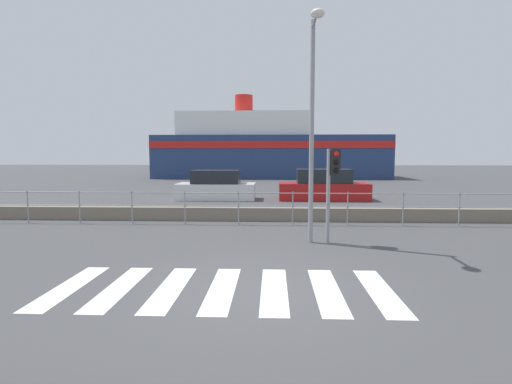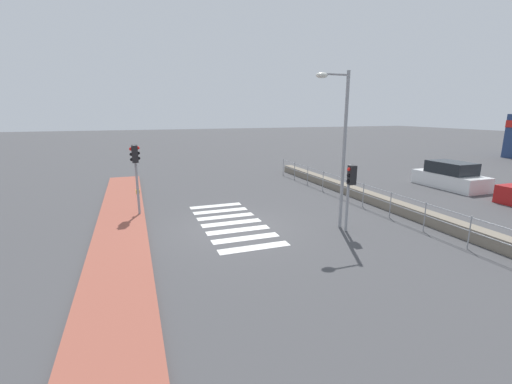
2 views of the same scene
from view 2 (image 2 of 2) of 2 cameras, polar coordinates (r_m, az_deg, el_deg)
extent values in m
plane|color=#424244|center=(13.05, -3.34, -5.99)|extent=(160.00, 160.00, 0.00)
cube|color=#934C3D|center=(12.58, -21.70, -7.39)|extent=(24.00, 1.80, 0.12)
cube|color=silver|center=(16.13, -6.71, -2.30)|extent=(0.45, 2.40, 0.01)
cube|color=silver|center=(15.29, -5.94, -3.15)|extent=(0.45, 2.40, 0.01)
cube|color=silver|center=(14.45, -5.07, -4.10)|extent=(0.45, 2.40, 0.01)
cube|color=silver|center=(13.62, -4.09, -5.16)|extent=(0.45, 2.40, 0.01)
cube|color=silver|center=(12.81, -2.99, -6.35)|extent=(0.45, 2.40, 0.01)
cube|color=silver|center=(12.00, -1.73, -7.70)|extent=(0.45, 2.40, 0.01)
cube|color=silver|center=(11.21, -0.27, -9.25)|extent=(0.45, 2.40, 0.01)
cube|color=slate|center=(16.48, 21.66, -2.01)|extent=(21.91, 0.55, 0.46)
cylinder|color=gray|center=(15.74, 19.51, 0.55)|extent=(19.72, 0.03, 0.03)
cylinder|color=gray|center=(15.83, 19.39, -1.01)|extent=(19.72, 0.03, 0.03)
cylinder|color=gray|center=(24.12, 4.56, 4.21)|extent=(0.04, 0.04, 1.10)
cylinder|color=gray|center=(22.52, 6.44, 3.54)|extent=(0.04, 0.04, 1.10)
cylinder|color=gray|center=(20.95, 8.60, 2.75)|extent=(0.04, 0.04, 1.10)
cylinder|color=gray|center=(19.43, 11.10, 1.84)|extent=(0.04, 0.04, 1.10)
cylinder|color=gray|center=(17.95, 14.01, 0.77)|extent=(0.04, 0.04, 1.10)
cylinder|color=gray|center=(16.53, 17.44, -0.49)|extent=(0.04, 0.04, 1.10)
cylinder|color=gray|center=(15.19, 21.49, -1.98)|extent=(0.04, 0.04, 1.10)
cylinder|color=gray|center=(13.95, 26.30, -3.72)|extent=(0.04, 0.04, 1.10)
cylinder|color=gray|center=(12.85, 32.01, -5.76)|extent=(0.04, 0.04, 1.10)
cylinder|color=gray|center=(14.87, -19.21, 1.63)|extent=(0.10, 0.10, 2.99)
cube|color=black|center=(14.87, -19.55, 6.11)|extent=(0.24, 0.24, 0.68)
sphere|color=red|center=(14.85, -19.08, 6.96)|extent=(0.13, 0.13, 0.13)
sphere|color=black|center=(14.87, -19.02, 6.15)|extent=(0.13, 0.13, 0.13)
sphere|color=black|center=(14.89, -18.96, 5.35)|extent=(0.13, 0.13, 0.13)
cube|color=black|center=(14.53, -19.54, 5.96)|extent=(0.24, 0.24, 0.68)
sphere|color=red|center=(14.51, -20.15, 6.75)|extent=(0.13, 0.13, 0.13)
sphere|color=black|center=(14.53, -20.09, 5.92)|extent=(0.13, 0.13, 0.13)
sphere|color=black|center=(14.56, -20.02, 5.10)|extent=(0.13, 0.13, 0.13)
cube|color=yellow|center=(15.07, -19.09, 0.05)|extent=(0.10, 0.14, 0.18)
cylinder|color=gray|center=(12.81, 15.01, -1.05)|extent=(0.10, 0.10, 2.46)
cube|color=black|center=(12.49, 15.70, 2.73)|extent=(0.24, 0.24, 0.68)
sphere|color=red|center=(12.38, 15.23, 3.66)|extent=(0.13, 0.13, 0.13)
sphere|color=black|center=(12.41, 15.17, 2.70)|extent=(0.13, 0.13, 0.13)
sphere|color=black|center=(12.45, 15.11, 1.75)|extent=(0.13, 0.13, 0.13)
cylinder|color=gray|center=(12.91, 14.45, 6.37)|extent=(0.12, 0.12, 5.69)
cylinder|color=gray|center=(12.61, 13.09, 18.57)|extent=(0.07, 1.05, 0.07)
ellipsoid|color=silver|center=(12.33, 10.91, 18.57)|extent=(0.32, 0.42, 0.19)
cube|color=silver|center=(22.86, 29.56, 1.69)|extent=(4.01, 1.83, 0.83)
cube|color=#1E2328|center=(22.74, 29.77, 3.55)|extent=(2.41, 1.61, 0.68)
camera|label=1|loc=(12.19, -34.77, 1.56)|focal=28.00mm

